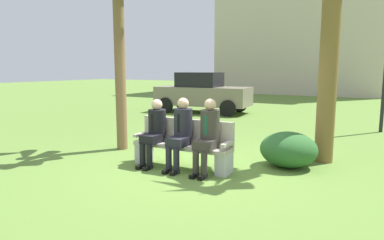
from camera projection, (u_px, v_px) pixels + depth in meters
The scene contains 8 objects.
ground_plane at pixel (191, 168), 6.43m from camera, with size 80.00×80.00×0.00m, color #5B7E33.
park_bench at pixel (183, 145), 6.46m from camera, with size 1.92×0.44×0.90m.
seated_man_left at pixel (155, 129), 6.57m from camera, with size 0.34×0.72×1.26m.
seated_man_middle at pixel (181, 130), 6.30m from camera, with size 0.34×0.72×1.31m.
seated_man_right at pixel (208, 132), 6.04m from camera, with size 0.34×0.72×1.32m.
shrub_near_bench at pixel (288, 149), 6.49m from camera, with size 1.07×0.98×0.67m, color #2B5D29.
parked_car_near at pixel (202, 93), 14.47m from camera, with size 4.01×1.95×1.68m.
building_backdrop at pixel (303, 3), 25.62m from camera, with size 12.17×6.58×13.22m.
Camera 1 is at (3.02, -5.45, 1.84)m, focal length 32.33 mm.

